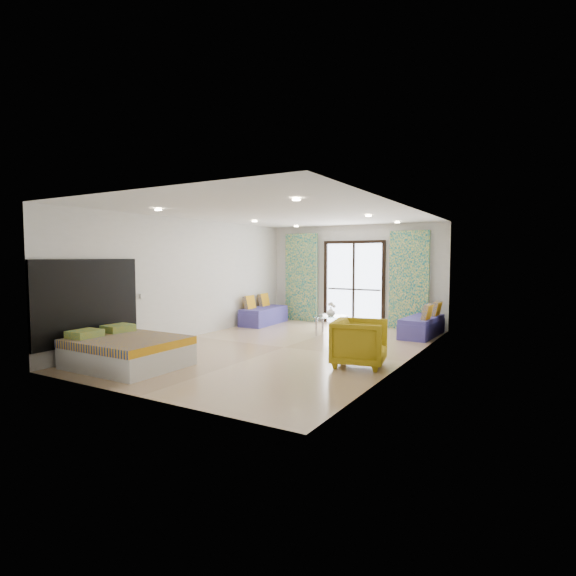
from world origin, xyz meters
The scene contains 24 objects.
floor centered at (0.00, 0.00, 0.00)m, with size 5.00×7.50×0.01m, color tan, non-canonical shape.
ceiling centered at (0.00, 0.00, 2.70)m, with size 5.00×7.50×0.01m, color silver, non-canonical shape.
wall_back centered at (0.00, 3.75, 1.35)m, with size 5.00×0.01×2.70m, color silver, non-canonical shape.
wall_front centered at (0.00, -3.75, 1.35)m, with size 5.00×0.01×2.70m, color silver, non-canonical shape.
wall_left centered at (-2.50, 0.00, 1.35)m, with size 0.01×7.50×2.70m, color silver, non-canonical shape.
wall_right centered at (2.50, 0.00, 1.35)m, with size 0.01×7.50×2.70m, color silver, non-canonical shape.
balcony_door centered at (0.00, 3.72, 1.26)m, with size 1.76×0.08×2.28m.
balcony_rail centered at (0.00, 3.73, 0.95)m, with size 1.52×0.03×0.04m, color #595451.
curtain_left centered at (-1.55, 3.57, 1.25)m, with size 1.00×0.10×2.50m, color beige.
curtain_right centered at (1.55, 3.57, 1.25)m, with size 1.00×0.10×2.50m, color beige.
downlight_a centered at (-1.40, -2.00, 2.67)m, with size 0.12×0.12×0.02m, color #FFE0B2.
downlight_b centered at (1.40, -2.00, 2.67)m, with size 0.12×0.12×0.02m, color #FFE0B2.
downlight_c centered at (-1.40, 1.00, 2.67)m, with size 0.12×0.12×0.02m, color #FFE0B2.
downlight_d centered at (1.40, 1.00, 2.67)m, with size 0.12×0.12×0.02m, color #FFE0B2.
downlight_e centered at (-1.40, 3.00, 2.67)m, with size 0.12×0.12×0.02m, color #FFE0B2.
downlight_f centered at (1.40, 3.00, 2.67)m, with size 0.12×0.12×0.02m, color #FFE0B2.
headboard centered at (-2.46, -2.70, 1.05)m, with size 0.06×2.10×1.50m, color black.
switch_plate centered at (-2.47, -1.45, 1.05)m, with size 0.02×0.10×0.10m, color silver.
bed centered at (-1.47, -2.70, 0.26)m, with size 1.78×1.45×0.61m.
daybed_left centered at (-2.11, 2.44, 0.25)m, with size 0.73×1.67×0.81m.
daybed_right centered at (2.11, 2.72, 0.25)m, with size 0.72×1.65×0.80m.
coffee_table centered at (0.21, 1.84, 0.40)m, with size 0.80×0.80×0.78m.
vase centered at (0.22, 1.78, 0.55)m, with size 0.21×0.22×0.21m, color white.
armchair centered at (1.89, -0.69, 0.43)m, with size 0.85×0.79×0.87m, color #AF9216.
Camera 1 is at (4.62, -7.75, 1.84)m, focal length 28.00 mm.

